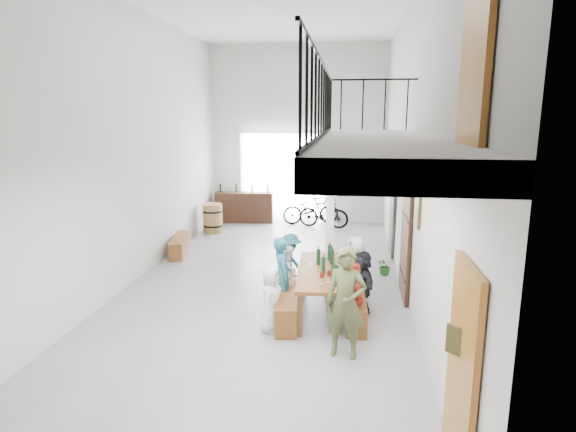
# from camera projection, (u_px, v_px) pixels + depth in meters

# --- Properties ---
(floor) EXTENTS (12.00, 12.00, 0.00)m
(floor) POSITION_uv_depth(u_px,v_px,m) (266.00, 285.00, 9.76)
(floor) COLOR slate
(floor) RESTS_ON ground
(room_walls) EXTENTS (12.00, 12.00, 12.00)m
(room_walls) POSITION_uv_depth(u_px,v_px,m) (264.00, 105.00, 9.02)
(room_walls) COLOR silver
(room_walls) RESTS_ON ground
(gateway_portal) EXTENTS (2.80, 0.08, 2.80)m
(gateway_portal) POSITION_uv_depth(u_px,v_px,m) (284.00, 178.00, 15.29)
(gateway_portal) COLOR white
(gateway_portal) RESTS_ON ground
(right_wall_decor) EXTENTS (0.07, 8.28, 5.07)m
(right_wall_decor) POSITION_uv_depth(u_px,v_px,m) (420.00, 226.00, 7.26)
(right_wall_decor) COLOR #975D1B
(right_wall_decor) RESTS_ON ground
(balcony) EXTENTS (1.52, 5.62, 4.00)m
(balcony) POSITION_uv_depth(u_px,v_px,m) (379.00, 151.00, 5.87)
(balcony) COLOR white
(balcony) RESTS_ON ground
(tasting_table) EXTENTS (1.00, 2.22, 0.79)m
(tasting_table) POSITION_uv_depth(u_px,v_px,m) (324.00, 274.00, 8.24)
(tasting_table) COLOR brown
(tasting_table) RESTS_ON ground
(bench_inner) EXTENTS (0.56, 2.09, 0.48)m
(bench_inner) POSITION_uv_depth(u_px,v_px,m) (286.00, 300.00, 8.33)
(bench_inner) COLOR brown
(bench_inner) RESTS_ON ground
(bench_wall) EXTENTS (0.31, 2.02, 0.46)m
(bench_wall) POSITION_uv_depth(u_px,v_px,m) (356.00, 301.00, 8.30)
(bench_wall) COLOR brown
(bench_wall) RESTS_ON ground
(tableware) EXTENTS (0.61, 1.68, 0.35)m
(tableware) POSITION_uv_depth(u_px,v_px,m) (327.00, 264.00, 8.09)
(tableware) COLOR black
(tableware) RESTS_ON tasting_table
(side_bench) EXTENTS (0.61, 1.52, 0.42)m
(side_bench) POSITION_uv_depth(u_px,v_px,m) (180.00, 245.00, 11.94)
(side_bench) COLOR brown
(side_bench) RESTS_ON ground
(oak_barrel) EXTENTS (0.57, 0.57, 0.84)m
(oak_barrel) POSITION_uv_depth(u_px,v_px,m) (213.00, 218.00, 14.00)
(oak_barrel) COLOR olive
(oak_barrel) RESTS_ON ground
(serving_counter) EXTENTS (1.85, 0.65, 0.96)m
(serving_counter) POSITION_uv_depth(u_px,v_px,m) (244.00, 207.00, 15.35)
(serving_counter) COLOR #32190D
(serving_counter) RESTS_ON ground
(counter_bottles) EXTENTS (1.57, 0.18, 0.28)m
(counter_bottles) POSITION_uv_depth(u_px,v_px,m) (244.00, 188.00, 15.23)
(counter_bottles) COLOR black
(counter_bottles) RESTS_ON serving_counter
(guest_left_a) EXTENTS (0.41, 0.56, 1.07)m
(guest_left_a) POSITION_uv_depth(u_px,v_px,m) (271.00, 299.00, 7.61)
(guest_left_a) COLOR white
(guest_left_a) RESTS_ON ground
(guest_left_b) EXTENTS (0.46, 0.57, 1.37)m
(guest_left_b) POSITION_uv_depth(u_px,v_px,m) (282.00, 276.00, 8.22)
(guest_left_b) COLOR #226372
(guest_left_b) RESTS_ON ground
(guest_left_c) EXTENTS (0.43, 0.54, 1.07)m
(guest_left_c) POSITION_uv_depth(u_px,v_px,m) (289.00, 273.00, 8.81)
(guest_left_c) COLOR white
(guest_left_c) RESTS_ON ground
(guest_left_d) EXTENTS (0.57, 0.82, 1.16)m
(guest_left_d) POSITION_uv_depth(u_px,v_px,m) (290.00, 263.00, 9.28)
(guest_left_d) COLOR #226372
(guest_left_d) RESTS_ON ground
(guest_right_a) EXTENTS (0.42, 0.70, 1.12)m
(guest_right_a) POSITION_uv_depth(u_px,v_px,m) (354.00, 296.00, 7.64)
(guest_right_a) COLOR #B12F1E
(guest_right_a) RESTS_ON ground
(guest_right_b) EXTENTS (0.72, 1.07, 1.10)m
(guest_right_b) POSITION_uv_depth(u_px,v_px,m) (362.00, 281.00, 8.34)
(guest_right_b) COLOR black
(guest_right_b) RESTS_ON ground
(guest_right_c) EXTENTS (0.55, 0.68, 1.21)m
(guest_right_c) POSITION_uv_depth(u_px,v_px,m) (356.00, 268.00, 8.90)
(guest_right_c) COLOR white
(guest_right_c) RESTS_ON ground
(host_standing) EXTENTS (0.64, 0.48, 1.60)m
(host_standing) POSITION_uv_depth(u_px,v_px,m) (346.00, 303.00, 6.75)
(host_standing) COLOR #484F2C
(host_standing) RESTS_ON ground
(potted_plant) EXTENTS (0.47, 0.44, 0.41)m
(potted_plant) POSITION_uv_depth(u_px,v_px,m) (385.00, 266.00, 10.33)
(potted_plant) COLOR #174A18
(potted_plant) RESTS_ON ground
(bicycle_near) EXTENTS (1.85, 1.03, 0.92)m
(bicycle_near) POSITION_uv_depth(u_px,v_px,m) (311.00, 210.00, 15.05)
(bicycle_near) COLOR black
(bicycle_near) RESTS_ON ground
(bicycle_far) EXTENTS (1.59, 0.70, 0.92)m
(bicycle_far) POSITION_uv_depth(u_px,v_px,m) (324.00, 213.00, 14.56)
(bicycle_far) COLOR black
(bicycle_far) RESTS_ON ground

